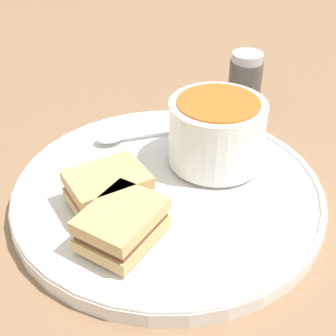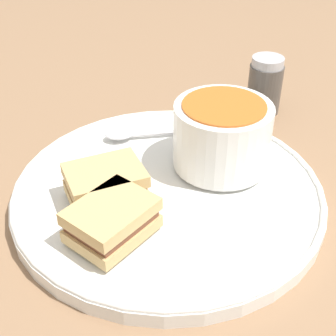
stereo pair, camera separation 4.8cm
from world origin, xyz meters
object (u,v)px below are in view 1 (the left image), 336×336
spoon (116,137)px  salt_shaker (245,81)px  soup_bowl (217,131)px  sandwich_half_far (122,224)px  sandwich_half_near (108,188)px

spoon → salt_shaker: 0.21m
soup_bowl → sandwich_half_far: soup_bowl is taller
soup_bowl → sandwich_half_far: size_ratio=1.29×
soup_bowl → spoon: size_ratio=1.11×
sandwich_half_near → salt_shaker: 0.29m
spoon → soup_bowl: bearing=144.9°
spoon → salt_shaker: size_ratio=1.19×
soup_bowl → sandwich_half_far: (0.01, -0.16, -0.02)m
spoon → sandwich_half_far: bearing=82.1°
sandwich_half_near → sandwich_half_far: same height
soup_bowl → salt_shaker: soup_bowl is taller
sandwich_half_far → salt_shaker: (-0.07, 0.32, 0.00)m
sandwich_half_near → salt_shaker: salt_shaker is taller
soup_bowl → sandwich_half_near: 0.14m
sandwich_half_near → soup_bowl: bearing=72.7°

